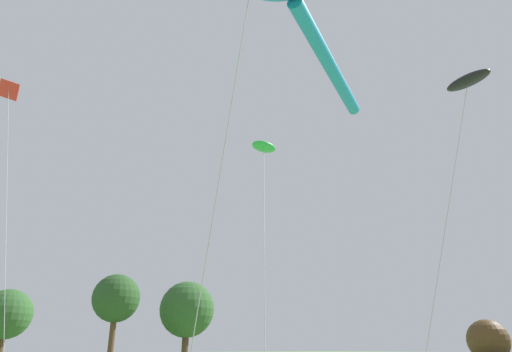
{
  "coord_description": "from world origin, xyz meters",
  "views": [
    {
      "loc": [
        -6.35,
        0.19,
        1.4
      ],
      "look_at": [
        -0.51,
        7.55,
        5.05
      ],
      "focal_mm": 31.08,
      "sensor_mm": 36.0,
      "label": 1
    }
  ],
  "objects_px": {
    "small_kite_box_yellow": "(264,148)",
    "small_kite_diamond_red": "(8,104)",
    "tree_broad_distant": "(116,299)",
    "small_kite_stunt_black": "(468,82)",
    "tree_oak_right": "(7,314)",
    "tree_pine_center": "(187,309)"
  },
  "relations": [
    {
      "from": "small_kite_box_yellow",
      "to": "tree_broad_distant",
      "type": "relative_size",
      "value": 0.82
    },
    {
      "from": "small_kite_diamond_red",
      "to": "tree_pine_center",
      "type": "height_order",
      "value": "small_kite_diamond_red"
    },
    {
      "from": "small_kite_diamond_red",
      "to": "small_kite_box_yellow",
      "type": "bearing_deg",
      "value": -134.82
    },
    {
      "from": "small_kite_diamond_red",
      "to": "tree_pine_center",
      "type": "distance_m",
      "value": 40.25
    },
    {
      "from": "small_kite_diamond_red",
      "to": "tree_pine_center",
      "type": "relative_size",
      "value": 1.24
    },
    {
      "from": "small_kite_stunt_black",
      "to": "tree_pine_center",
      "type": "distance_m",
      "value": 46.36
    },
    {
      "from": "small_kite_stunt_black",
      "to": "tree_oak_right",
      "type": "height_order",
      "value": "tree_oak_right"
    },
    {
      "from": "small_kite_box_yellow",
      "to": "tree_broad_distant",
      "type": "xyz_separation_m",
      "value": [
        10.79,
        38.15,
        -0.8
      ]
    },
    {
      "from": "tree_broad_distant",
      "to": "tree_oak_right",
      "type": "distance_m",
      "value": 22.79
    },
    {
      "from": "small_kite_stunt_black",
      "to": "small_kite_diamond_red",
      "type": "height_order",
      "value": "small_kite_diamond_red"
    },
    {
      "from": "small_kite_box_yellow",
      "to": "small_kite_diamond_red",
      "type": "height_order",
      "value": "small_kite_diamond_red"
    },
    {
      "from": "tree_broad_distant",
      "to": "tree_pine_center",
      "type": "height_order",
      "value": "tree_broad_distant"
    },
    {
      "from": "small_kite_box_yellow",
      "to": "small_kite_diamond_red",
      "type": "relative_size",
      "value": 0.66
    },
    {
      "from": "small_kite_diamond_red",
      "to": "tree_broad_distant",
      "type": "xyz_separation_m",
      "value": [
        16.95,
        30.44,
        -3.68
      ]
    },
    {
      "from": "small_kite_stunt_black",
      "to": "small_kite_diamond_red",
      "type": "relative_size",
      "value": 0.78
    },
    {
      "from": "tree_broad_distant",
      "to": "small_kite_box_yellow",
      "type": "bearing_deg",
      "value": -105.8
    },
    {
      "from": "small_kite_stunt_black",
      "to": "small_kite_box_yellow",
      "type": "height_order",
      "value": "small_kite_stunt_black"
    },
    {
      "from": "tree_oak_right",
      "to": "tree_pine_center",
      "type": "relative_size",
      "value": 1.0
    },
    {
      "from": "small_kite_diamond_red",
      "to": "tree_broad_distant",
      "type": "height_order",
      "value": "small_kite_diamond_red"
    },
    {
      "from": "tree_broad_distant",
      "to": "tree_pine_center",
      "type": "relative_size",
      "value": 1.0
    },
    {
      "from": "small_kite_diamond_red",
      "to": "tree_oak_right",
      "type": "distance_m",
      "value": 53.58
    },
    {
      "from": "small_kite_box_yellow",
      "to": "tree_pine_center",
      "type": "bearing_deg",
      "value": 54.56
    }
  ]
}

